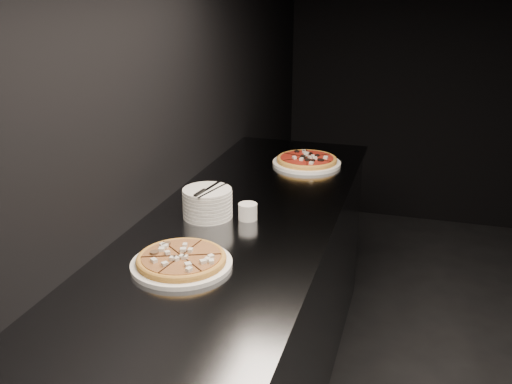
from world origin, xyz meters
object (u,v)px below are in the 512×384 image
(pizza_mushroom, at_px, (182,260))
(plate_stack, at_px, (207,203))
(counter, at_px, (240,320))
(ramekin, at_px, (248,211))
(pizza_tomato, at_px, (307,161))
(cutlery, at_px, (208,190))

(pizza_mushroom, relative_size, plate_stack, 1.99)
(counter, xyz_separation_m, ramekin, (0.03, 0.01, 0.49))
(pizza_tomato, distance_m, cutlery, 0.84)
(ramekin, bearing_deg, plate_stack, -173.36)
(pizza_tomato, bearing_deg, pizza_mushroom, -97.88)
(pizza_tomato, bearing_deg, counter, -97.85)
(pizza_mushroom, height_order, cutlery, cutlery)
(pizza_mushroom, height_order, pizza_tomato, pizza_tomato)
(counter, distance_m, pizza_mushroom, 0.64)
(counter, relative_size, ramekin, 32.98)
(pizza_tomato, relative_size, ramekin, 5.24)
(cutlery, bearing_deg, plate_stack, 125.77)
(plate_stack, height_order, cutlery, cutlery)
(counter, height_order, plate_stack, plate_stack)
(plate_stack, bearing_deg, pizza_mushroom, -80.55)
(plate_stack, bearing_deg, counter, 2.55)
(counter, distance_m, cutlery, 0.59)
(counter, bearing_deg, ramekin, 22.29)
(cutlery, distance_m, ramekin, 0.18)
(pizza_mushroom, bearing_deg, counter, 82.08)
(counter, bearing_deg, pizza_tomato, 82.15)
(ramekin, bearing_deg, pizza_mushroom, -101.71)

